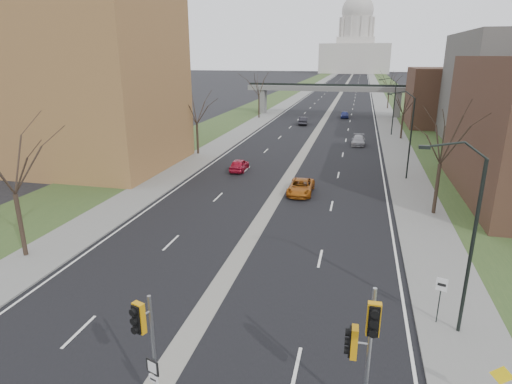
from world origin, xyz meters
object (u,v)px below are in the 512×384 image
at_px(car_right_near, 301,187).
at_px(car_right_mid, 358,140).
at_px(signal_pole_median, 146,339).
at_px(car_left_far, 303,121).
at_px(speed_limit_sign, 440,292).
at_px(car_right_far, 345,115).
at_px(signal_pole_right, 365,339).
at_px(car_left_near, 239,165).
at_px(warning_sign, 500,382).

height_order(car_right_near, car_right_mid, car_right_mid).
height_order(signal_pole_median, car_right_mid, signal_pole_median).
distance_m(car_left_far, car_right_near, 41.27).
distance_m(speed_limit_sign, car_right_far, 70.33).
relative_size(signal_pole_median, signal_pole_right, 0.93).
distance_m(speed_limit_sign, car_left_near, 29.92).
bearing_deg(car_right_mid, car_left_far, 121.88).
height_order(car_left_near, car_right_near, car_left_near).
height_order(car_left_near, car_left_far, car_left_far).
relative_size(car_left_far, car_right_mid, 0.96).
height_order(warning_sign, car_left_near, warning_sign).
bearing_deg(car_left_near, car_right_near, 137.84).
relative_size(signal_pole_right, car_right_near, 1.10).
height_order(warning_sign, car_left_far, warning_sign).
bearing_deg(warning_sign, signal_pole_right, -154.53).
relative_size(car_left_far, car_right_far, 1.09).
bearing_deg(car_right_mid, car_left_near, -124.34).
relative_size(signal_pole_right, car_right_mid, 1.15).
bearing_deg(car_right_near, speed_limit_sign, -64.23).
height_order(speed_limit_sign, car_left_far, speed_limit_sign).
height_order(car_right_near, car_right_far, car_right_far).
relative_size(speed_limit_sign, car_left_near, 0.59).
bearing_deg(car_right_mid, signal_pole_median, -96.17).
distance_m(signal_pole_median, speed_limit_sign, 13.32).
relative_size(car_right_mid, car_right_far, 1.14).
bearing_deg(warning_sign, car_right_mid, 104.44).
bearing_deg(car_left_near, car_left_far, -95.70).
distance_m(signal_pole_median, car_right_far, 78.27).
relative_size(car_left_far, car_right_near, 0.92).
bearing_deg(car_left_near, car_right_far, -103.53).
bearing_deg(signal_pole_median, car_left_far, 112.66).
xyz_separation_m(signal_pole_right, car_left_near, (-13.08, 31.51, -2.69)).
height_order(warning_sign, car_right_near, warning_sign).
height_order(signal_pole_median, car_left_far, signal_pole_median).
bearing_deg(car_right_far, car_right_near, -93.74).
bearing_deg(car_left_far, warning_sign, 98.18).
distance_m(car_left_far, car_right_mid, 19.52).
xyz_separation_m(car_left_near, car_left_far, (2.39, 34.41, 0.04)).
relative_size(warning_sign, car_left_near, 0.50).
height_order(car_right_mid, car_right_far, car_right_far).
bearing_deg(speed_limit_sign, car_right_near, 134.91).
xyz_separation_m(signal_pole_median, signal_pole_right, (6.86, 1.56, 0.05)).
height_order(car_left_far, car_right_mid, car_left_far).
relative_size(car_right_near, car_right_far, 1.19).
bearing_deg(car_left_near, speed_limit_sign, 121.99).
bearing_deg(car_right_far, speed_limit_sign, -85.93).
bearing_deg(car_left_far, car_right_mid, 115.84).
bearing_deg(car_left_far, car_left_near, 80.82).
xyz_separation_m(signal_pole_right, warning_sign, (4.65, 1.45, -1.97)).
height_order(signal_pole_median, car_right_far, signal_pole_median).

